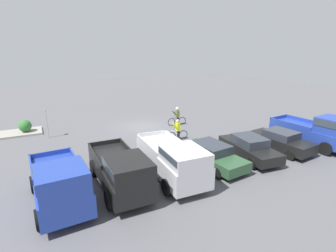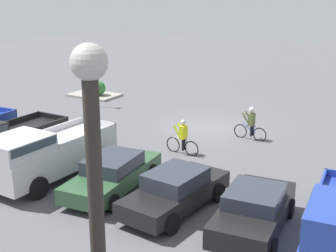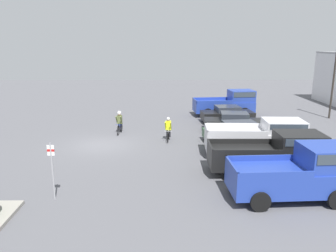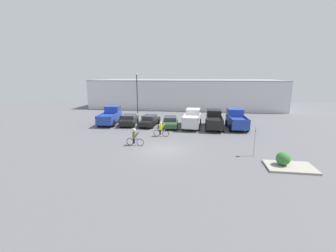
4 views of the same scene
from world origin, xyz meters
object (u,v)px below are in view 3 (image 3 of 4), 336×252
pickup_truck_2 (275,152)px  sedan_0 (227,114)px  pickup_truck_1 (260,137)px  cyclist_0 (168,129)px  sedan_1 (234,122)px  lamppost (334,72)px  cyclist_1 (120,122)px  fire_lane_sign (52,166)px  pickup_truck_3 (301,172)px  pickup_truck_0 (229,102)px  sedan_2 (239,132)px

pickup_truck_2 → sedan_0: bearing=-178.8°
pickup_truck_1 → cyclist_0: (-3.19, -5.32, -0.33)m
sedan_1 → cyclist_0: 5.55m
sedan_1 → lamppost: size_ratio=0.67×
cyclist_1 → fire_lane_sign: 10.76m
sedan_1 → pickup_truck_3: 11.20m
pickup_truck_1 → fire_lane_sign: 11.65m
lamppost → fire_lane_sign: bearing=-51.3°
sedan_1 → lamppost: lamppost is taller
pickup_truck_0 → sedan_1: pickup_truck_0 is taller
cyclist_0 → sedan_1: bearing=115.9°
pickup_truck_1 → sedan_0: bearing=-177.9°
sedan_0 → sedan_1: (2.80, -0.01, 0.01)m
pickup_truck_3 → sedan_2: bearing=-175.5°
pickup_truck_1 → cyclist_0: pickup_truck_1 is taller
sedan_0 → cyclist_1: 9.18m
cyclist_1 → lamppost: (-4.79, 17.94, 3.16)m
sedan_2 → pickup_truck_3: bearing=4.5°
sedan_0 → pickup_truck_2: pickup_truck_2 is taller
pickup_truck_0 → pickup_truck_3: 16.83m
pickup_truck_3 → fire_lane_sign: bearing=-90.1°
cyclist_1 → pickup_truck_1: bearing=60.0°
cyclist_1 → lamppost: lamppost is taller
fire_lane_sign → lamppost: bearing=128.7°
sedan_1 → lamppost: (-4.29, 9.39, 3.32)m
pickup_truck_3 → cyclist_0: 10.30m
pickup_truck_3 → fire_lane_sign: 10.35m
pickup_truck_1 → pickup_truck_2: (2.79, -0.07, -0.01)m
lamppost → pickup_truck_2: bearing=-35.7°
pickup_truck_0 → cyclist_1: bearing=-56.5°
pickup_truck_3 → cyclist_0: bearing=-148.2°
pickup_truck_0 → pickup_truck_3: (16.83, -0.31, -0.02)m
fire_lane_sign → pickup_truck_2: bearing=105.1°
pickup_truck_2 → fire_lane_sign: (2.75, -10.17, 0.39)m
sedan_2 → cyclist_0: size_ratio=2.83×
pickup_truck_3 → sedan_0: bearing=-178.3°
cyclist_1 → lamppost: bearing=104.9°
pickup_truck_2 → sedan_1: bearing=-178.3°
sedan_1 → cyclist_0: size_ratio=2.66×
pickup_truck_1 → lamppost: lamppost is taller
sedan_0 → lamppost: size_ratio=0.64×
pickup_truck_1 → cyclist_0: 6.21m
cyclist_0 → fire_lane_sign: fire_lane_sign is taller
pickup_truck_1 → sedan_1: bearing=-176.7°
sedan_1 → lamppost: 10.85m
sedan_0 → cyclist_0: bearing=-43.8°
pickup_truck_0 → sedan_2: 8.52m
cyclist_1 → lamppost: size_ratio=0.26×
fire_lane_sign → cyclist_1: bearing=172.7°
pickup_truck_1 → lamppost: 13.74m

